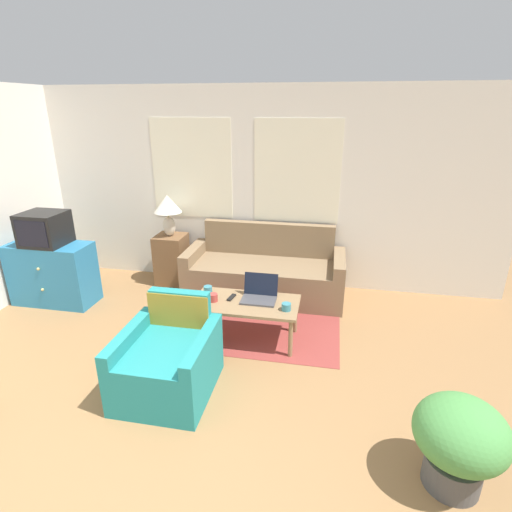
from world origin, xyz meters
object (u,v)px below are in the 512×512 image
Objects in this scene: cup_white at (286,307)px; tv_remote at (231,297)px; table_lamp at (168,208)px; television at (44,229)px; couch at (265,274)px; potted_plant at (459,439)px; cup_navy at (208,290)px; cup_yellow at (213,298)px; coffee_table at (246,306)px; laptop at (259,294)px; armchair at (169,361)px.

cup_white reaches higher than tv_remote.
table_lamp is 1.77m from tv_remote.
television is 3.09× the size of tv_remote.
couch reaches higher than potted_plant.
table_lamp is 1.55m from cup_navy.
tv_remote is (0.17, 0.10, -0.03)m from cup_yellow.
coffee_table is at bearing -17.82° from tv_remote.
television is 5.11× the size of cup_white.
cup_white is (1.76, -1.34, -0.60)m from table_lamp.
tv_remote is (-0.17, 0.05, 0.06)m from coffee_table.
cup_navy is at bearing -51.99° from table_lamp.
cup_navy is 1.00× the size of cup_yellow.
laptop is 2.21m from potted_plant.
television is at bearing 168.78° from cup_yellow.
table_lamp is at bearing 174.84° from couch.
tv_remote is at bearing -8.11° from television.
television is at bearing 170.65° from cup_white.
couch is at bearing 89.59° from coffee_table.
coffee_table is 0.19m from laptop.
potted_plant reaches higher than cup_white.
cup_yellow is (0.11, -0.16, -0.00)m from cup_navy.
cup_yellow is (0.15, 0.85, 0.21)m from armchair.
cup_navy is (2.09, -0.27, -0.49)m from television.
potted_plant is (2.13, -1.58, -0.10)m from cup_navy.
couch is at bearing 96.47° from laptop.
television is 0.44× the size of coffee_table.
cup_yellow is at bearing 176.16° from cup_white.
cup_white is at bearing -13.77° from cup_navy.
armchair is 0.76× the size of coffee_table.
television reaches higher than laptop.
armchair reaches higher than coffee_table.
coffee_table is 0.45m from cup_white.
armchair is at bearing -118.55° from coffee_table.
potted_plant is (3.01, -2.71, -0.69)m from table_lamp.
potted_plant is at bearing -14.70° from armchair.
cup_white is 0.15× the size of potted_plant.
armchair is 2.52m from television.
potted_plant is (1.86, -1.52, -0.07)m from tv_remote.
laptop reaches higher than tv_remote.
couch is 1.31m from cup_white.
potted_plant is at bearing -34.98° from cup_yellow.
television is at bearing 172.54° from cup_navy.
table_lamp reaches higher than laptop.
armchair is 8.89× the size of cup_white.
laptop is 0.48m from cup_yellow.
couch is at bearing 123.01° from potted_plant.
tv_remote is at bearing 165.85° from cup_white.
couch is 22.12× the size of cup_navy.
cup_navy is at bearing 166.23° from cup_white.
tv_remote is (-0.18, -1.07, 0.17)m from couch.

